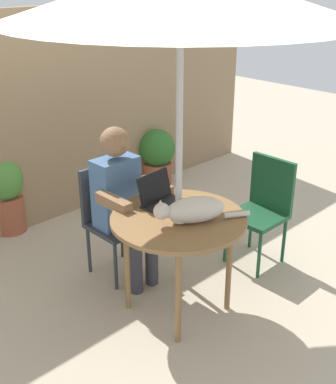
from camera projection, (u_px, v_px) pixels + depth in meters
ground_plane at (178, 307)px, 3.68m from camera, size 14.00×14.00×0.00m
fence_back at (28, 124)px, 4.52m from camera, size 5.79×0.08×1.97m
patio_table at (178, 226)px, 3.41m from camera, size 0.92×0.92×0.74m
chair_occupied at (110, 211)px, 3.96m from camera, size 0.40×0.40×0.88m
chair_empty at (264, 203)px, 4.10m from camera, size 0.40×0.40×0.88m
person_seated at (122, 198)px, 3.79m from camera, size 0.48×0.48×1.22m
laptop at (160, 196)px, 3.54m from camera, size 0.32×0.28×0.21m
cat at (192, 210)px, 3.28m from camera, size 0.58×0.39×0.17m
potted_plant_near_fence at (7, 193)px, 4.61m from camera, size 0.32×0.32×0.72m
potted_plant_by_chair at (157, 155)px, 5.63m from camera, size 0.41×0.41×0.64m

